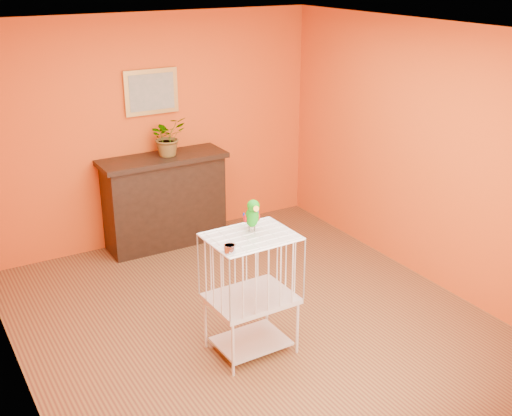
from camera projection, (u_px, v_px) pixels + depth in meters
ground at (252, 321)px, 5.92m from camera, size 4.50×4.50×0.00m
room_shell at (252, 157)px, 5.34m from camera, size 4.50×4.50×4.50m
console_cabinet at (165, 201)px, 7.33m from camera, size 1.43×0.52×1.06m
potted_plant at (166, 139)px, 7.16m from camera, size 0.47×0.50×0.34m
framed_picture at (151, 92)px, 7.06m from camera, size 0.62×0.04×0.50m
birdcage at (251, 293)px, 5.29m from camera, size 0.70×0.54×1.06m
feed_cup at (230, 249)px, 4.80m from camera, size 0.09×0.09×0.06m
parrot at (252, 215)px, 5.15m from camera, size 0.14×0.26×0.28m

